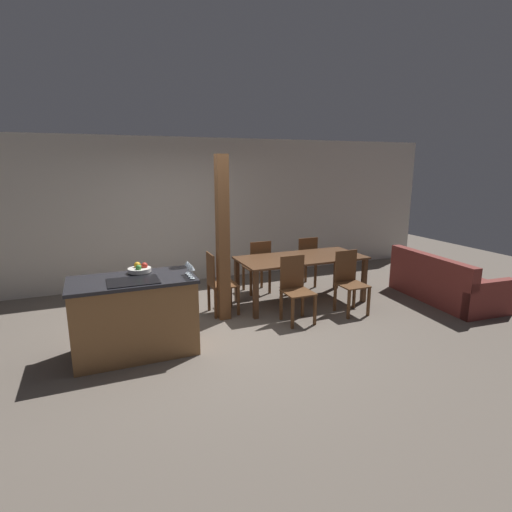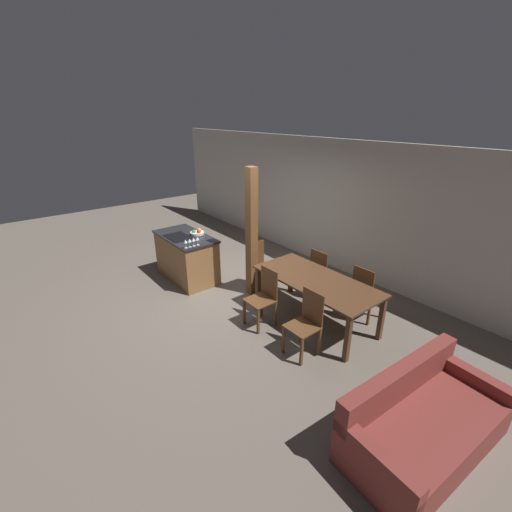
% 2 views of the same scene
% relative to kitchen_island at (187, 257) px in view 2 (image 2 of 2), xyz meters
% --- Properties ---
extents(ground_plane, '(16.00, 16.00, 0.00)m').
position_rel_kitchen_island_xyz_m(ground_plane, '(1.13, 0.22, -0.47)').
color(ground_plane, '#665B51').
extents(wall_back, '(11.20, 0.08, 2.70)m').
position_rel_kitchen_island_xyz_m(wall_back, '(1.13, 2.82, 0.88)').
color(wall_back, beige).
rests_on(wall_back, ground_plane).
extents(kitchen_island, '(1.42, 0.76, 0.94)m').
position_rel_kitchen_island_xyz_m(kitchen_island, '(0.00, 0.00, 0.00)').
color(kitchen_island, olive).
rests_on(kitchen_island, ground_plane).
extents(fruit_bowl, '(0.28, 0.28, 0.11)m').
position_rel_kitchen_island_xyz_m(fruit_bowl, '(0.12, 0.22, 0.51)').
color(fruit_bowl, silver).
rests_on(fruit_bowl, kitchen_island).
extents(wine_glass_near, '(0.06, 0.06, 0.16)m').
position_rel_kitchen_island_xyz_m(wine_glass_near, '(0.64, -0.31, 0.59)').
color(wine_glass_near, silver).
rests_on(wine_glass_near, kitchen_island).
extents(wine_glass_middle, '(0.06, 0.06, 0.16)m').
position_rel_kitchen_island_xyz_m(wine_glass_middle, '(0.64, -0.23, 0.59)').
color(wine_glass_middle, silver).
rests_on(wine_glass_middle, kitchen_island).
extents(wine_glass_far, '(0.06, 0.06, 0.16)m').
position_rel_kitchen_island_xyz_m(wine_glass_far, '(0.64, -0.15, 0.59)').
color(wine_glass_far, silver).
rests_on(wine_glass_far, kitchen_island).
extents(wine_glass_end, '(0.06, 0.06, 0.16)m').
position_rel_kitchen_island_xyz_m(wine_glass_end, '(0.64, -0.07, 0.59)').
color(wine_glass_end, silver).
rests_on(wine_glass_end, kitchen_island).
extents(dining_table, '(2.05, 0.93, 0.76)m').
position_rel_kitchen_island_xyz_m(dining_table, '(2.70, 0.85, 0.20)').
color(dining_table, '#51331E').
rests_on(dining_table, ground_plane).
extents(dining_chair_near_left, '(0.40, 0.40, 0.94)m').
position_rel_kitchen_island_xyz_m(dining_chair_near_left, '(2.24, 0.16, 0.03)').
color(dining_chair_near_left, brown).
rests_on(dining_chair_near_left, ground_plane).
extents(dining_chair_near_right, '(0.40, 0.40, 0.94)m').
position_rel_kitchen_island_xyz_m(dining_chair_near_right, '(3.16, 0.16, 0.03)').
color(dining_chair_near_right, brown).
rests_on(dining_chair_near_right, ground_plane).
extents(dining_chair_far_left, '(0.40, 0.40, 0.94)m').
position_rel_kitchen_island_xyz_m(dining_chair_far_left, '(2.24, 1.54, 0.03)').
color(dining_chair_far_left, brown).
rests_on(dining_chair_far_left, ground_plane).
extents(dining_chair_far_right, '(0.40, 0.40, 0.94)m').
position_rel_kitchen_island_xyz_m(dining_chair_far_right, '(3.16, 1.54, 0.03)').
color(dining_chair_far_right, brown).
rests_on(dining_chair_far_right, ground_plane).
extents(dining_chair_head_end, '(0.40, 0.40, 0.94)m').
position_rel_kitchen_island_xyz_m(dining_chair_head_end, '(1.30, 0.85, 0.03)').
color(dining_chair_head_end, brown).
rests_on(dining_chair_head_end, ground_plane).
extents(couch, '(0.99, 1.87, 0.79)m').
position_rel_kitchen_island_xyz_m(couch, '(4.94, 0.01, -0.20)').
color(couch, maroon).
rests_on(couch, ground_plane).
extents(timber_post, '(0.16, 0.16, 2.35)m').
position_rel_kitchen_island_xyz_m(timber_post, '(1.32, 0.65, 0.71)').
color(timber_post, brown).
rests_on(timber_post, ground_plane).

